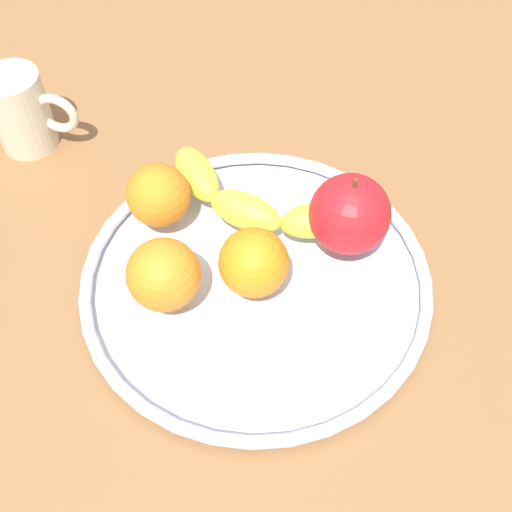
{
  "coord_description": "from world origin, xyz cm",
  "views": [
    {
      "loc": [
        7.99,
        -35.39,
        53.16
      ],
      "look_at": [
        0.0,
        0.0,
        4.8
      ],
      "focal_mm": 46.11,
      "sensor_mm": 36.0,
      "label": 1
    }
  ],
  "objects_px": {
    "apple": "(350,214)",
    "ambient_mug": "(22,111)",
    "orange_front_right": "(158,195)",
    "banana": "(256,202)",
    "orange_center": "(163,275)",
    "fruit_bowl": "(256,280)",
    "orange_front_left": "(252,262)"
  },
  "relations": [
    {
      "from": "apple",
      "to": "ambient_mug",
      "type": "height_order",
      "value": "apple"
    },
    {
      "from": "apple",
      "to": "orange_front_right",
      "type": "relative_size",
      "value": 1.36
    },
    {
      "from": "banana",
      "to": "apple",
      "type": "distance_m",
      "value": 0.1
    },
    {
      "from": "banana",
      "to": "ambient_mug",
      "type": "distance_m",
      "value": 0.29
    },
    {
      "from": "ambient_mug",
      "to": "apple",
      "type": "bearing_deg",
      "value": -11.91
    },
    {
      "from": "banana",
      "to": "apple",
      "type": "height_order",
      "value": "apple"
    },
    {
      "from": "banana",
      "to": "orange_center",
      "type": "distance_m",
      "value": 0.13
    },
    {
      "from": "fruit_bowl",
      "to": "orange_center",
      "type": "bearing_deg",
      "value": -151.2
    },
    {
      "from": "fruit_bowl",
      "to": "apple",
      "type": "relative_size",
      "value": 3.91
    },
    {
      "from": "apple",
      "to": "orange_front_right",
      "type": "height_order",
      "value": "apple"
    },
    {
      "from": "fruit_bowl",
      "to": "banana",
      "type": "distance_m",
      "value": 0.08
    },
    {
      "from": "apple",
      "to": "orange_center",
      "type": "relative_size",
      "value": 1.28
    },
    {
      "from": "orange_front_left",
      "to": "orange_front_right",
      "type": "height_order",
      "value": "orange_front_left"
    },
    {
      "from": "fruit_bowl",
      "to": "orange_front_left",
      "type": "bearing_deg",
      "value": -98.22
    },
    {
      "from": "orange_center",
      "to": "orange_front_right",
      "type": "bearing_deg",
      "value": 110.68
    },
    {
      "from": "apple",
      "to": "orange_front_right",
      "type": "bearing_deg",
      "value": -176.9
    },
    {
      "from": "banana",
      "to": "ambient_mug",
      "type": "bearing_deg",
      "value": -178.64
    },
    {
      "from": "ambient_mug",
      "to": "orange_front_left",
      "type": "bearing_deg",
      "value": -26.84
    },
    {
      "from": "fruit_bowl",
      "to": "banana",
      "type": "height_order",
      "value": "banana"
    },
    {
      "from": "orange_center",
      "to": "orange_front_right",
      "type": "xyz_separation_m",
      "value": [
        -0.03,
        0.09,
        -0.0
      ]
    },
    {
      "from": "ambient_mug",
      "to": "fruit_bowl",
      "type": "bearing_deg",
      "value": -25.22
    },
    {
      "from": "fruit_bowl",
      "to": "orange_front_left",
      "type": "height_order",
      "value": "orange_front_left"
    },
    {
      "from": "banana",
      "to": "orange_front_left",
      "type": "xyz_separation_m",
      "value": [
        0.02,
        -0.09,
        0.01
      ]
    },
    {
      "from": "banana",
      "to": "ambient_mug",
      "type": "xyz_separation_m",
      "value": [
        -0.28,
        0.06,
        0.01
      ]
    },
    {
      "from": "banana",
      "to": "fruit_bowl",
      "type": "bearing_deg",
      "value": -63.36
    },
    {
      "from": "orange_front_right",
      "to": "fruit_bowl",
      "type": "bearing_deg",
      "value": -24.67
    },
    {
      "from": "apple",
      "to": "ambient_mug",
      "type": "relative_size",
      "value": 0.85
    },
    {
      "from": "banana",
      "to": "orange_center",
      "type": "xyz_separation_m",
      "value": [
        -0.06,
        -0.12,
        0.02
      ]
    },
    {
      "from": "banana",
      "to": "orange_front_right",
      "type": "distance_m",
      "value": 0.1
    },
    {
      "from": "apple",
      "to": "orange_front_left",
      "type": "relative_size",
      "value": 1.33
    },
    {
      "from": "apple",
      "to": "orange_front_left",
      "type": "height_order",
      "value": "apple"
    },
    {
      "from": "banana",
      "to": "apple",
      "type": "relative_size",
      "value": 2.52
    }
  ]
}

